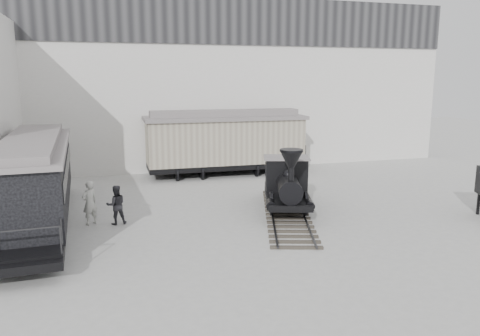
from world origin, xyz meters
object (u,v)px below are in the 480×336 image
object	(u,v)px
locomotive	(286,187)
passenger_coach	(35,180)
boxcar	(225,141)
visitor_b	(116,205)
visitor_a	(90,203)

from	to	relation	value
locomotive	passenger_coach	xyz separation A→B (m)	(-10.57, 1.28, 0.71)
locomotive	boxcar	xyz separation A→B (m)	(-0.55, 8.70, 0.98)
passenger_coach	visitor_b	size ratio (longest dim) A/B	7.67
locomotive	visitor_a	world-z (taller)	locomotive
locomotive	visitor_b	distance (m)	7.43
boxcar	passenger_coach	distance (m)	12.47
passenger_coach	visitor_b	world-z (taller)	passenger_coach
passenger_coach	locomotive	bearing A→B (deg)	-9.05
boxcar	passenger_coach	xyz separation A→B (m)	(-10.02, -7.42, -0.27)
visitor_b	visitor_a	bearing A→B (deg)	-20.31
locomotive	boxcar	bearing A→B (deg)	111.21
visitor_a	boxcar	bearing A→B (deg)	-167.43
locomotive	visitor_b	xyz separation A→B (m)	(-7.42, 0.21, -0.31)
boxcar	passenger_coach	bearing A→B (deg)	-142.38
boxcar	locomotive	bearing A→B (deg)	-85.32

